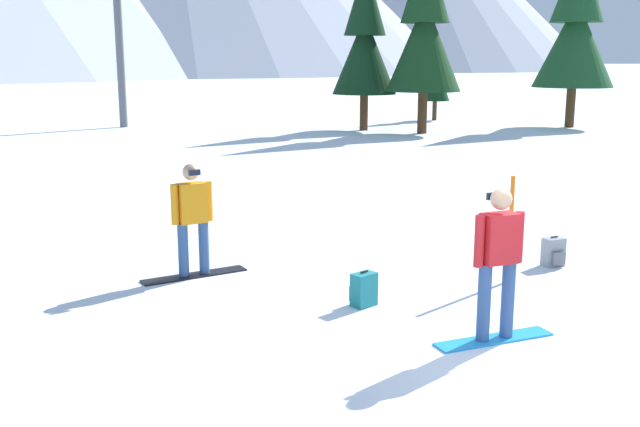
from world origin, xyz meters
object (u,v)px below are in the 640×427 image
Objects in this scene: snowboarder_foreground at (498,261)px; backpack_teal at (363,290)px; pine_tree_twin at (365,40)px; pine_tree_tall at (436,72)px; trail_marker_pole at (510,230)px; pine_tree_young at (425,28)px; pine_tree_short at (576,27)px; snowboarder_midground at (193,218)px; backpack_grey at (554,252)px.

backpack_teal is at bearing 136.05° from snowboarder_foreground.
pine_tree_twin is 1.59× the size of pine_tree_tall.
pine_tree_young is at bearing 81.76° from trail_marker_pole.
pine_tree_short is (10.50, 23.58, 3.77)m from trail_marker_pole.
trail_marker_pole is at bearing 22.05° from backpack_teal.
trail_marker_pole is (0.86, 2.18, -0.17)m from snowboarder_foreground.
snowboarder_foreground is 1.14× the size of trail_marker_pole.
pine_tree_twin reaches higher than pine_tree_tall.
snowboarder_midground is 0.37× the size of pine_tree_tall.
pine_tree_young is (3.93, 23.37, 3.45)m from snowboarder_foreground.
snowboarder_foreground is 23.95m from pine_tree_young.
snowboarder_midground is at bearing 147.44° from backpack_teal.
pine_tree_young is at bearing -162.11° from pine_tree_short.
snowboarder_midground is 23.00m from pine_tree_twin.
pine_tree_twin is (5.29, 22.17, 3.06)m from snowboarder_midground.
trail_marker_pole is (2.20, 0.89, 0.56)m from backpack_teal.
pine_tree_young is at bearing 76.57° from backpack_teal.
backpack_teal is at bearing -117.43° from pine_tree_short.
backpack_grey is (5.48, 0.18, -0.66)m from snowboarder_midground.
backpack_teal is 0.07× the size of pine_tree_twin.
pine_tree_short reaches higher than backpack_grey.
pine_tree_tall is (4.32, 5.09, -1.47)m from pine_tree_twin.
snowboarder_foreground reaches higher than backpack_grey.
pine_tree_twin is at bearing -175.19° from pine_tree_short.
backpack_grey is 3.57m from backpack_teal.
pine_tree_short reaches higher than snowboarder_foreground.
backpack_grey and backpack_teal have the same top height.
trail_marker_pole is at bearing -114.00° from pine_tree_short.
pine_tree_short is at bearing 66.21° from snowboarder_foreground.
snowboarder_midground is 3.54× the size of backpack_grey.
snowboarder_midground is 4.56m from trail_marker_pole.
backpack_teal is 0.06× the size of pine_tree_young.
snowboarder_midground is 1.09× the size of trail_marker_pole.
pine_tree_short is at bearing 17.89° from pine_tree_young.
pine_tree_tall is (7.29, 28.75, 2.25)m from backpack_teal.
snowboarder_midground is 28.95m from pine_tree_tall.
pine_tree_twin is at bearing 88.07° from trail_marker_pole.
snowboarder_foreground is 3.73× the size of backpack_teal.
pine_tree_tall reaches higher than backpack_grey.
snowboarder_foreground reaches higher than backpack_teal.
pine_tree_twin is (-2.30, 1.58, -0.45)m from pine_tree_young.
backpack_grey is 0.10× the size of pine_tree_tall.
snowboarder_foreground is 30.66m from pine_tree_tall.
snowboarder_midground is (-3.66, 2.77, -0.06)m from snowboarder_foreground.
pine_tree_short is 1.15× the size of pine_tree_twin.
pine_tree_short is 1.83× the size of pine_tree_tall.
snowboarder_foreground is 2.00m from backpack_teal.
snowboarder_foreground is 0.24× the size of pine_tree_twin.
snowboarder_foreground is at bearing -99.55° from pine_tree_young.
pine_tree_tall reaches higher than snowboarder_foreground.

